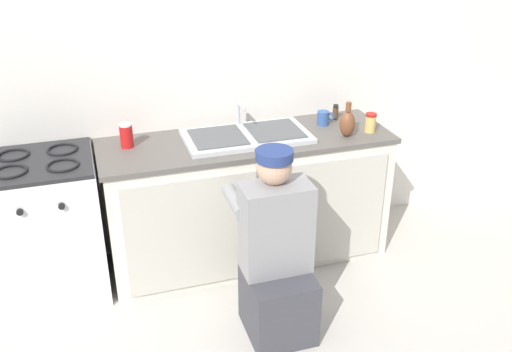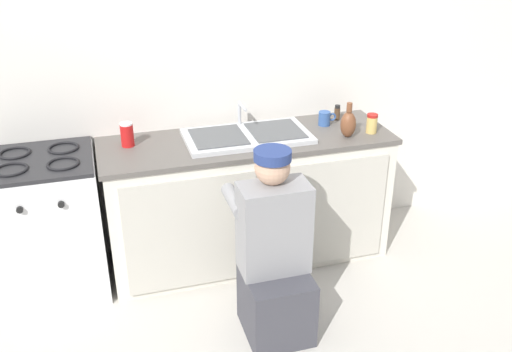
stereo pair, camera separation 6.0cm
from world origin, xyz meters
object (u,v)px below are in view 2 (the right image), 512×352
(condiment_jar, at_px, (372,123))
(soda_cup_red, at_px, (127,135))
(sink_double_basin, at_px, (247,135))
(spice_bottle_pepper, at_px, (337,113))
(coffee_mug, at_px, (325,118))
(stove_range, at_px, (51,225))
(vase_decorative, at_px, (348,124))
(plumber_person, at_px, (275,261))

(condiment_jar, xyz_separation_m, soda_cup_red, (-1.56, 0.23, 0.01))
(sink_double_basin, height_order, condiment_jar, sink_double_basin)
(spice_bottle_pepper, distance_m, coffee_mug, 0.14)
(soda_cup_red, bearing_deg, stove_range, -170.11)
(vase_decorative, height_order, condiment_jar, vase_decorative)
(spice_bottle_pepper, height_order, soda_cup_red, soda_cup_red)
(stove_range, bearing_deg, sink_double_basin, 0.10)
(sink_double_basin, relative_size, coffee_mug, 6.35)
(stove_range, xyz_separation_m, condiment_jar, (2.08, -0.13, 0.50))
(vase_decorative, bearing_deg, coffee_mug, 103.76)
(sink_double_basin, relative_size, soda_cup_red, 5.26)
(plumber_person, bearing_deg, soda_cup_red, 128.15)
(stove_range, height_order, soda_cup_red, soda_cup_red)
(stove_range, xyz_separation_m, plumber_person, (1.21, -0.78, 0.01))
(vase_decorative, relative_size, coffee_mug, 1.83)
(vase_decorative, bearing_deg, soda_cup_red, 169.78)
(sink_double_basin, height_order, soda_cup_red, sink_double_basin)
(stove_range, height_order, plumber_person, plumber_person)
(coffee_mug, bearing_deg, sink_double_basin, -171.83)
(condiment_jar, bearing_deg, stove_range, 176.32)
(plumber_person, bearing_deg, sink_double_basin, 85.35)
(stove_range, bearing_deg, plumber_person, -32.79)
(condiment_jar, bearing_deg, plumber_person, -143.64)
(sink_double_basin, xyz_separation_m, stove_range, (-1.27, -0.00, -0.45))
(sink_double_basin, xyz_separation_m, soda_cup_red, (-0.75, 0.09, 0.06))
(sink_double_basin, distance_m, spice_bottle_pepper, 0.71)
(coffee_mug, relative_size, condiment_jar, 0.98)
(spice_bottle_pepper, height_order, vase_decorative, vase_decorative)
(stove_range, bearing_deg, condiment_jar, -3.68)
(sink_double_basin, xyz_separation_m, condiment_jar, (0.81, -0.14, 0.05))
(stove_range, bearing_deg, spice_bottle_pepper, 4.60)
(plumber_person, height_order, vase_decorative, vase_decorative)
(soda_cup_red, bearing_deg, sink_double_basin, -6.82)
(soda_cup_red, bearing_deg, coffee_mug, -0.32)
(sink_double_basin, distance_m, soda_cup_red, 0.75)
(condiment_jar, bearing_deg, spice_bottle_pepper, 111.84)
(sink_double_basin, relative_size, vase_decorative, 3.48)
(spice_bottle_pepper, bearing_deg, plumber_person, -128.99)
(coffee_mug, height_order, soda_cup_red, soda_cup_red)
(stove_range, distance_m, spice_bottle_pepper, 2.03)
(stove_range, height_order, vase_decorative, vase_decorative)
(vase_decorative, relative_size, condiment_jar, 1.80)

